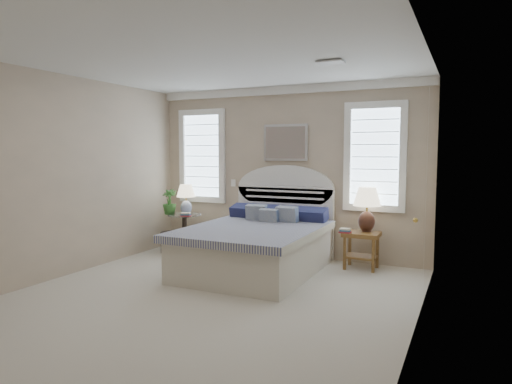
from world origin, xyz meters
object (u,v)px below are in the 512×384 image
object	(u,v)px
side_table_left	(185,229)
lamp_right	(367,204)
nightstand_right	(361,242)
lamp_left	(186,196)
floor_pot	(172,242)
bed	(259,243)

from	to	relation	value
side_table_left	lamp_right	distance (m)	3.05
nightstand_right	lamp_right	xyz separation A→B (m)	(0.05, 0.10, 0.54)
lamp_left	lamp_right	size ratio (longest dim) A/B	0.78
nightstand_right	side_table_left	bearing A→B (deg)	-178.06
side_table_left	lamp_left	distance (m)	0.55
nightstand_right	lamp_left	bearing A→B (deg)	-178.22
nightstand_right	floor_pot	world-z (taller)	nightstand_right
lamp_left	side_table_left	bearing A→B (deg)	-163.74
floor_pot	lamp_right	distance (m)	3.24
bed	side_table_left	bearing A→B (deg)	160.26
bed	lamp_left	size ratio (longest dim) A/B	4.49
bed	floor_pot	world-z (taller)	bed
bed	lamp_right	size ratio (longest dim) A/B	3.53
bed	floor_pot	bearing A→B (deg)	166.92
bed	floor_pot	distance (m)	1.84
floor_pot	lamp_right	xyz separation A→B (m)	(3.13, 0.38, 0.75)
floor_pot	bed	bearing A→B (deg)	-13.08
side_table_left	nightstand_right	xyz separation A→B (m)	(2.95, 0.10, -0.00)
nightstand_right	bed	bearing A→B (deg)	-151.97
bed	lamp_right	bearing A→B (deg)	30.48
side_table_left	lamp_left	world-z (taller)	lamp_left
bed	lamp_left	xyz separation A→B (m)	(-1.62, 0.60, 0.55)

